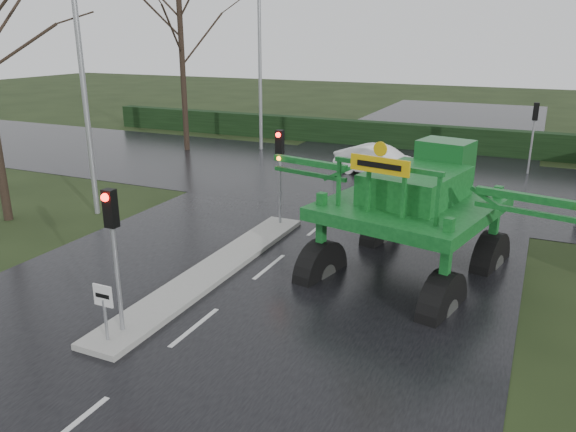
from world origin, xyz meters
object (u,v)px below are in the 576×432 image
at_px(traffic_signal_far, 534,122).
at_px(street_light_left_near, 87,54).
at_px(traffic_signal_mid, 280,157).
at_px(traffic_signal_near, 112,231).
at_px(crop_sprayer, 327,192).
at_px(white_sedan, 378,176).
at_px(street_light_left_far, 264,46).
at_px(keep_left_sign, 104,304).

distance_m(traffic_signal_far, street_light_left_near, 20.58).
bearing_deg(traffic_signal_mid, traffic_signal_far, 58.07).
bearing_deg(traffic_signal_mid, street_light_left_near, -167.79).
height_order(traffic_signal_near, crop_sprayer, crop_sprayer).
bearing_deg(white_sedan, street_light_left_near, 157.20).
height_order(street_light_left_far, white_sedan, street_light_left_far).
xyz_separation_m(keep_left_sign, traffic_signal_near, (0.00, 0.49, 1.53)).
xyz_separation_m(street_light_left_far, crop_sprayer, (9.83, -15.59, -3.54)).
relative_size(keep_left_sign, crop_sprayer, 0.15).
distance_m(traffic_signal_far, white_sedan, 8.00).
bearing_deg(traffic_signal_far, traffic_signal_near, 69.64).
height_order(street_light_left_near, crop_sprayer, street_light_left_near).
bearing_deg(traffic_signal_far, street_light_left_far, 0.03).
height_order(traffic_signal_far, white_sedan, traffic_signal_far).
distance_m(traffic_signal_near, street_light_left_near, 10.40).
height_order(keep_left_sign, white_sedan, keep_left_sign).
bearing_deg(traffic_signal_near, white_sedan, 86.31).
distance_m(traffic_signal_near, traffic_signal_mid, 8.50).
bearing_deg(street_light_left_near, crop_sprayer, -9.21).
relative_size(traffic_signal_near, crop_sprayer, 0.39).
height_order(traffic_signal_mid, crop_sprayer, crop_sprayer).
height_order(traffic_signal_mid, street_light_left_far, street_light_left_far).
xyz_separation_m(traffic_signal_near, street_light_left_far, (-6.89, 21.01, 3.40)).
height_order(keep_left_sign, traffic_signal_mid, traffic_signal_mid).
relative_size(street_light_left_far, white_sedan, 2.25).
distance_m(street_light_left_near, crop_sprayer, 10.57).
relative_size(traffic_signal_near, street_light_left_near, 0.35).
relative_size(keep_left_sign, white_sedan, 0.30).
distance_m(traffic_signal_near, traffic_signal_far, 22.42).
bearing_deg(traffic_signal_far, street_light_left_near, 43.63).
height_order(traffic_signal_far, street_light_left_near, street_light_left_near).
distance_m(traffic_signal_mid, traffic_signal_far, 14.75).
xyz_separation_m(traffic_signal_far, crop_sprayer, (-4.87, -15.60, -0.14)).
bearing_deg(keep_left_sign, traffic_signal_mid, 90.00).
bearing_deg(traffic_signal_near, traffic_signal_far, 69.64).
distance_m(traffic_signal_far, street_light_left_far, 15.08).
bearing_deg(street_light_left_near, traffic_signal_mid, 12.21).
bearing_deg(crop_sprayer, street_light_left_near, -176.65).
bearing_deg(crop_sprayer, traffic_signal_mid, 146.10).
xyz_separation_m(traffic_signal_mid, street_light_left_near, (-6.89, -1.49, 3.40)).
relative_size(street_light_left_near, crop_sprayer, 1.10).
xyz_separation_m(traffic_signal_near, white_sedan, (1.12, 17.46, -2.59)).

